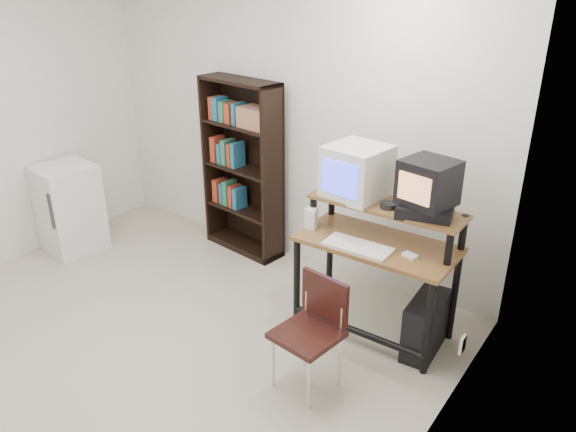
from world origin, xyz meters
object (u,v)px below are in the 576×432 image
Objects in this scene: pc_tower at (425,325)px; mini_fridge at (69,208)px; computer_desk at (378,248)px; crt_monitor at (357,172)px; crt_tv at (428,183)px; school_chair at (314,323)px; bookshelf at (244,165)px.

pc_tower is 3.43m from mini_fridge.
computer_desk is 0.63m from pc_tower.
computer_desk is 0.57m from crt_monitor.
computer_desk is 2.94× the size of crt_tv.
mini_fridge is (-2.97, -0.48, -0.26)m from computer_desk.
mini_fridge is at bearing -160.66° from crt_monitor.
school_chair is 0.90× the size of mini_fridge.
crt_monitor is at bearing 21.17° from mini_fridge.
crt_monitor is (-0.27, 0.13, 0.48)m from computer_desk.
computer_desk is at bearing 17.71° from mini_fridge.
school_chair is at bearing -99.23° from crt_tv.
mini_fridge is at bearing -136.93° from bookshelf.
crt_monitor is 0.55m from crt_tv.
pc_tower is 2.20m from bookshelf.
mini_fridge is at bearing -176.36° from pc_tower.
bookshelf is 1.71m from mini_fridge.
crt_monitor is 1.18m from pc_tower.
crt_tv is at bearing 77.03° from school_chair.
crt_tv reaches higher than computer_desk.
crt_tv is 1.19m from school_chair.
crt_tv reaches higher than school_chair.
computer_desk is 2.48× the size of pc_tower.
crt_tv reaches higher than mini_fridge.
mini_fridge is at bearing -177.77° from school_chair.
school_chair is 0.46× the size of bookshelf.
crt_tv is 1.01m from pc_tower.
crt_monitor is 0.60× the size of school_chair.
school_chair reaches higher than pc_tower.
bookshelf is at bearing 149.27° from school_chair.
bookshelf is (-1.63, 0.49, 0.16)m from computer_desk.
pc_tower is at bearing -4.30° from computer_desk.
computer_desk reaches higher than mini_fridge.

